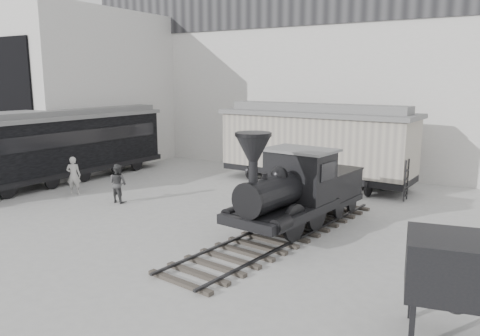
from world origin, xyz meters
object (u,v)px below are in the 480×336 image
Objects in this scene: boxcar at (316,142)px; coal_hopper at (459,275)px; visitor_a at (74,175)px; passenger_coach at (62,145)px; locomotive at (294,194)px; visitor_b at (118,183)px.

boxcar is 4.41× the size of coal_hopper.
coal_hopper is at bearing -53.34° from boxcar.
passenger_coach is at bearing -64.93° from visitor_a.
locomotive is 7.68m from boxcar.
visitor_b is 0.74× the size of coal_hopper.
boxcar is 0.77× the size of passenger_coach.
visitor_b is 14.27m from coal_hopper.
locomotive is 5.90× the size of visitor_a.
visitor_a is at bearing -170.92° from locomotive.
locomotive is at bearing -69.80° from boxcar.
locomotive is at bearing 128.84° from coal_hopper.
locomotive is 7.97m from visitor_b.
coal_hopper reaches higher than visitor_b.
passenger_coach is 5.70× the size of coal_hopper.
boxcar is 5.74× the size of visitor_a.
boxcar is at bearing 113.86° from locomotive.
locomotive reaches higher than passenger_coach.
passenger_coach is (-11.25, -6.03, -0.21)m from boxcar.
visitor_b is (2.80, -0.05, -0.04)m from visitor_a.
visitor_a is (2.63, -1.56, -1.01)m from passenger_coach.
boxcar reaches higher than visitor_a.
locomotive is at bearing -176.79° from visitor_b.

